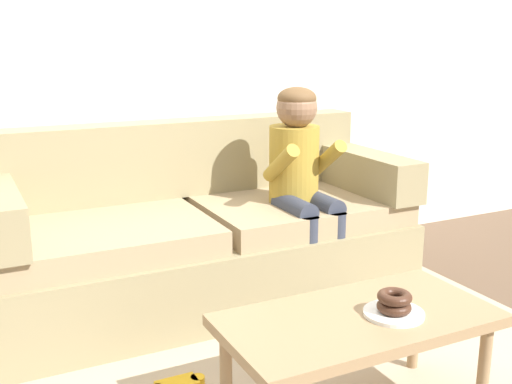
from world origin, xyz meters
TOP-DOWN VIEW (x-y plane):
  - ground at (0.00, 0.00)m, footprint 10.00×10.00m
  - wall_back at (0.00, 1.40)m, footprint 8.00×0.10m
  - couch at (0.05, 0.84)m, footprint 2.14×0.90m
  - coffee_table at (0.14, -0.42)m, footprint 0.97×0.49m
  - person_child at (0.54, 0.64)m, footprint 0.34×0.58m
  - plate at (0.25, -0.48)m, footprint 0.21×0.21m
  - donut at (0.25, -0.48)m, footprint 0.17×0.17m
  - donut_second at (0.25, -0.48)m, footprint 0.17×0.17m

SIDE VIEW (x-z plane):
  - ground at x=0.00m, z-range 0.00..0.00m
  - couch at x=0.05m, z-range -0.12..0.79m
  - coffee_table at x=0.14m, z-range 0.16..0.57m
  - plate at x=0.25m, z-range 0.41..0.43m
  - donut at x=0.25m, z-range 0.43..0.46m
  - donut_second at x=0.25m, z-range 0.46..0.50m
  - person_child at x=0.54m, z-range 0.12..1.22m
  - wall_back at x=0.00m, z-range 0.00..2.80m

